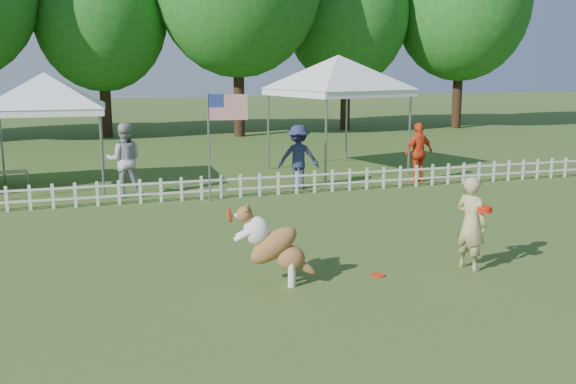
# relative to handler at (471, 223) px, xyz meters

# --- Properties ---
(ground) EXTENTS (120.00, 120.00, 0.00)m
(ground) POSITION_rel_handler_xyz_m (-2.00, -0.16, -0.78)
(ground) COLOR #2B541A
(ground) RESTS_ON ground
(picket_fence) EXTENTS (22.00, 0.08, 0.60)m
(picket_fence) POSITION_rel_handler_xyz_m (-2.00, 6.84, -0.48)
(picket_fence) COLOR white
(picket_fence) RESTS_ON ground
(handler) EXTENTS (0.53, 0.66, 1.55)m
(handler) POSITION_rel_handler_xyz_m (0.00, 0.00, 0.00)
(handler) COLOR tan
(handler) RESTS_ON ground
(dog) EXTENTS (1.26, 0.79, 1.24)m
(dog) POSITION_rel_handler_xyz_m (-3.26, 0.24, -0.16)
(dog) COLOR brown
(dog) RESTS_ON ground
(frisbee_on_turf) EXTENTS (0.28, 0.28, 0.02)m
(frisbee_on_turf) POSITION_rel_handler_xyz_m (-1.59, 0.12, -0.77)
(frisbee_on_turf) COLOR red
(frisbee_on_turf) RESTS_ON ground
(canopy_tent_left) EXTENTS (3.04, 3.04, 3.06)m
(canopy_tent_left) POSITION_rel_handler_xyz_m (-6.89, 9.41, 0.75)
(canopy_tent_left) COLOR white
(canopy_tent_left) RESTS_ON ground
(canopy_tent_right) EXTENTS (4.20, 4.20, 3.54)m
(canopy_tent_right) POSITION_rel_handler_xyz_m (1.59, 9.88, 0.99)
(canopy_tent_right) COLOR white
(canopy_tent_right) RESTS_ON ground
(flag_pole) EXTENTS (1.03, 0.23, 2.68)m
(flag_pole) POSITION_rel_handler_xyz_m (-3.07, 6.66, 0.56)
(flag_pole) COLOR gray
(flag_pole) RESTS_ON ground
(spectator_a) EXTENTS (0.98, 0.79, 1.88)m
(spectator_a) POSITION_rel_handler_xyz_m (-5.03, 7.85, 0.17)
(spectator_a) COLOR #A5A4AA
(spectator_a) RESTS_ON ground
(spectator_b) EXTENTS (1.26, 0.94, 1.73)m
(spectator_b) POSITION_rel_handler_xyz_m (-0.46, 7.55, 0.09)
(spectator_b) COLOR #22294A
(spectator_b) RESTS_ON ground
(spectator_c) EXTENTS (1.07, 0.64, 1.70)m
(spectator_c) POSITION_rel_handler_xyz_m (3.15, 7.50, 0.07)
(spectator_c) COLOR #EB431B
(spectator_c) RESTS_ON ground
(tree_center_left) EXTENTS (6.00, 6.00, 9.80)m
(tree_center_left) POSITION_rel_handler_xyz_m (-5.00, 22.34, 4.12)
(tree_center_left) COLOR #1D5919
(tree_center_left) RESTS_ON ground
(tree_right) EXTENTS (6.20, 6.20, 10.40)m
(tree_right) POSITION_rel_handler_xyz_m (7.00, 22.34, 4.42)
(tree_right) COLOR #1D5919
(tree_right) RESTS_ON ground
(tree_far_right) EXTENTS (7.00, 7.00, 11.40)m
(tree_far_right) POSITION_rel_handler_xyz_m (13.00, 21.34, 4.92)
(tree_far_right) COLOR #1D5919
(tree_far_right) RESTS_ON ground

